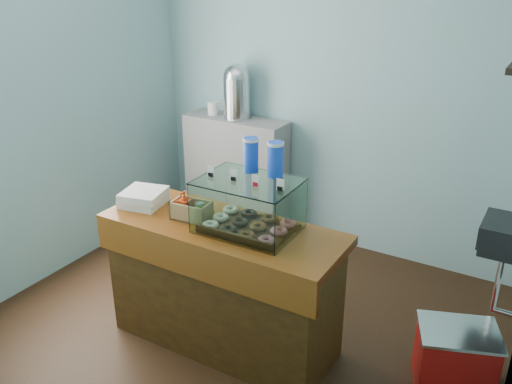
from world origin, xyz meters
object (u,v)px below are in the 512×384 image
Objects in this scene: counter at (223,284)px; red_cooler at (455,358)px; display_case at (252,201)px; coffee_urn at (237,90)px.

red_cooler is (1.45, 0.36, -0.25)m from counter.
display_case is (0.18, 0.07, 0.62)m from counter.
coffee_urn is 0.89× the size of red_cooler.
counter is 2.84× the size of red_cooler.
counter reaches higher than red_cooler.
display_case is at bearing 172.34° from red_cooler.
display_case is 1.21× the size of coffee_urn.
counter is 0.65m from display_case.
counter is 2.03m from coffee_urn.
coffee_urn is (-1.07, 1.51, 0.28)m from display_case.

